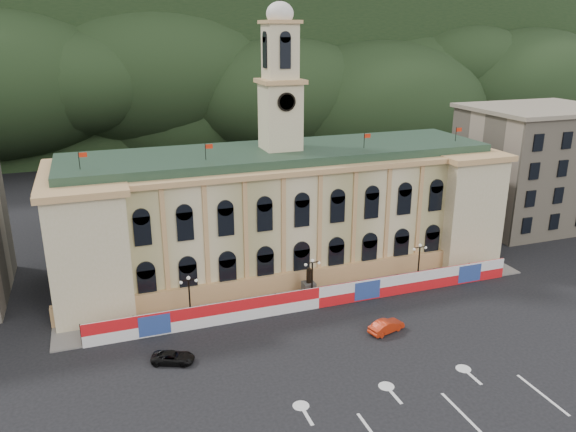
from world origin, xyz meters
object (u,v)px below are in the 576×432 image
object	(u,v)px
statue	(309,287)
lamp_center	(312,276)
black_suv	(173,357)
red_sedan	(386,326)

from	to	relation	value
statue	lamp_center	world-z (taller)	lamp_center
black_suv	red_sedan	bearing A→B (deg)	-72.87
statue	black_suv	bearing A→B (deg)	-153.31
lamp_center	black_suv	world-z (taller)	lamp_center
red_sedan	black_suv	world-z (taller)	red_sedan
lamp_center	red_sedan	size ratio (longest dim) A/B	1.21
red_sedan	black_suv	bearing A→B (deg)	69.37
lamp_center	black_suv	distance (m)	18.78
statue	red_sedan	size ratio (longest dim) A/B	0.87
statue	black_suv	world-z (taller)	statue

